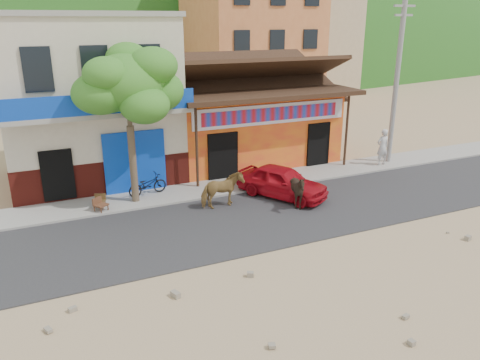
{
  "coord_description": "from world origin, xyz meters",
  "views": [
    {
      "loc": [
        -7.89,
        -11.56,
        6.9
      ],
      "look_at": [
        -1.35,
        3.0,
        1.4
      ],
      "focal_mm": 35.0,
      "sensor_mm": 36.0,
      "label": 1
    }
  ],
  "objects_px": {
    "cow_tan": "(222,190)",
    "red_car": "(282,182)",
    "pedestrian": "(382,147)",
    "tree": "(130,126)",
    "scooter": "(147,185)",
    "cafe_chair_right": "(100,199)",
    "cow_dark": "(298,191)",
    "cafe_chair_left": "(99,196)",
    "utility_pole": "(397,81)"
  },
  "relations": [
    {
      "from": "tree",
      "to": "cafe_chair_left",
      "type": "distance_m",
      "value": 2.91
    },
    {
      "from": "scooter",
      "to": "cafe_chair_right",
      "type": "relative_size",
      "value": 1.76
    },
    {
      "from": "cow_dark",
      "to": "red_car",
      "type": "distance_m",
      "value": 1.26
    },
    {
      "from": "red_car",
      "to": "scooter",
      "type": "xyz_separation_m",
      "value": [
        -4.98,
        2.25,
        -0.13
      ]
    },
    {
      "from": "pedestrian",
      "to": "cafe_chair_right",
      "type": "xyz_separation_m",
      "value": [
        -13.46,
        -0.37,
        -0.43
      ]
    },
    {
      "from": "red_car",
      "to": "cafe_chair_right",
      "type": "xyz_separation_m",
      "value": [
        -6.98,
        1.29,
        -0.1
      ]
    },
    {
      "from": "utility_pole",
      "to": "cafe_chair_right",
      "type": "height_order",
      "value": "utility_pole"
    },
    {
      "from": "utility_pole",
      "to": "cafe_chair_left",
      "type": "bearing_deg",
      "value": -178.79
    },
    {
      "from": "utility_pole",
      "to": "red_car",
      "type": "xyz_separation_m",
      "value": [
        -7.22,
        -1.99,
        -3.44
      ]
    },
    {
      "from": "cow_dark",
      "to": "cafe_chair_left",
      "type": "distance_m",
      "value": 7.56
    },
    {
      "from": "tree",
      "to": "red_car",
      "type": "height_order",
      "value": "tree"
    },
    {
      "from": "cafe_chair_left",
      "to": "red_car",
      "type": "bearing_deg",
      "value": 9.65
    },
    {
      "from": "cow_dark",
      "to": "cafe_chair_left",
      "type": "xyz_separation_m",
      "value": [
        -6.96,
        2.94,
        -0.16
      ]
    },
    {
      "from": "cow_tan",
      "to": "cow_dark",
      "type": "bearing_deg",
      "value": -119.74
    },
    {
      "from": "cow_tan",
      "to": "red_car",
      "type": "xyz_separation_m",
      "value": [
        2.64,
        0.07,
        -0.05
      ]
    },
    {
      "from": "utility_pole",
      "to": "cow_tan",
      "type": "xyz_separation_m",
      "value": [
        -9.86,
        -2.05,
        -3.39
      ]
    },
    {
      "from": "cow_dark",
      "to": "cafe_chair_right",
      "type": "bearing_deg",
      "value": -141.1
    },
    {
      "from": "cow_dark",
      "to": "scooter",
      "type": "distance_m",
      "value": 6.07
    },
    {
      "from": "scooter",
      "to": "pedestrian",
      "type": "distance_m",
      "value": 11.49
    },
    {
      "from": "cow_tan",
      "to": "cafe_chair_right",
      "type": "height_order",
      "value": "cow_tan"
    },
    {
      "from": "red_car",
      "to": "cafe_chair_right",
      "type": "bearing_deg",
      "value": 139.35
    },
    {
      "from": "cow_tan",
      "to": "scooter",
      "type": "distance_m",
      "value": 3.29
    },
    {
      "from": "scooter",
      "to": "pedestrian",
      "type": "bearing_deg",
      "value": -104.66
    },
    {
      "from": "cow_tan",
      "to": "pedestrian",
      "type": "xyz_separation_m",
      "value": [
        9.13,
        1.72,
        0.29
      ]
    },
    {
      "from": "pedestrian",
      "to": "scooter",
      "type": "bearing_deg",
      "value": -2.19
    },
    {
      "from": "cow_dark",
      "to": "cafe_chair_left",
      "type": "height_order",
      "value": "cow_dark"
    },
    {
      "from": "tree",
      "to": "scooter",
      "type": "bearing_deg",
      "value": 37.59
    },
    {
      "from": "cow_tan",
      "to": "pedestrian",
      "type": "distance_m",
      "value": 9.29
    },
    {
      "from": "red_car",
      "to": "scooter",
      "type": "height_order",
      "value": "red_car"
    },
    {
      "from": "tree",
      "to": "utility_pole",
      "type": "height_order",
      "value": "utility_pole"
    },
    {
      "from": "tree",
      "to": "red_car",
      "type": "relative_size",
      "value": 1.6
    },
    {
      "from": "utility_pole",
      "to": "scooter",
      "type": "xyz_separation_m",
      "value": [
        -12.2,
        0.26,
        -3.57
      ]
    },
    {
      "from": "utility_pole",
      "to": "cafe_chair_left",
      "type": "relative_size",
      "value": 8.85
    },
    {
      "from": "red_car",
      "to": "pedestrian",
      "type": "distance_m",
      "value": 6.7
    },
    {
      "from": "utility_pole",
      "to": "cafe_chair_left",
      "type": "height_order",
      "value": "utility_pole"
    },
    {
      "from": "cow_tan",
      "to": "cow_dark",
      "type": "xyz_separation_m",
      "value": [
        2.62,
        -1.19,
        0.0
      ]
    },
    {
      "from": "scooter",
      "to": "cafe_chair_left",
      "type": "xyz_separation_m",
      "value": [
        -2.0,
        -0.56,
        0.02
      ]
    },
    {
      "from": "tree",
      "to": "cow_tan",
      "type": "height_order",
      "value": "tree"
    },
    {
      "from": "cow_dark",
      "to": "scooter",
      "type": "relative_size",
      "value": 0.84
    },
    {
      "from": "cow_tan",
      "to": "red_car",
      "type": "relative_size",
      "value": 0.43
    },
    {
      "from": "tree",
      "to": "cafe_chair_right",
      "type": "relative_size",
      "value": 6.48
    },
    {
      "from": "utility_pole",
      "to": "pedestrian",
      "type": "relative_size",
      "value": 4.47
    },
    {
      "from": "utility_pole",
      "to": "cow_dark",
      "type": "height_order",
      "value": "utility_pole"
    },
    {
      "from": "tree",
      "to": "pedestrian",
      "type": "height_order",
      "value": "tree"
    },
    {
      "from": "tree",
      "to": "cafe_chair_left",
      "type": "relative_size",
      "value": 6.64
    },
    {
      "from": "tree",
      "to": "scooter",
      "type": "height_order",
      "value": "tree"
    },
    {
      "from": "cow_dark",
      "to": "scooter",
      "type": "xyz_separation_m",
      "value": [
        -4.96,
        3.51,
        -0.18
      ]
    },
    {
      "from": "utility_pole",
      "to": "cow_tan",
      "type": "bearing_deg",
      "value": -168.25
    },
    {
      "from": "pedestrian",
      "to": "cafe_chair_left",
      "type": "bearing_deg",
      "value": 0.64
    },
    {
      "from": "cafe_chair_left",
      "to": "tree",
      "type": "bearing_deg",
      "value": 27.3
    }
  ]
}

